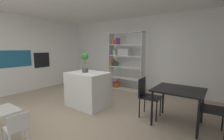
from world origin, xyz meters
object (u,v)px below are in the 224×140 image
at_px(kitchen_island, 88,89).
at_px(dining_chair_window_side, 219,106).
at_px(child_chair_right, 17,127).
at_px(dining_chair_island_side, 146,94).
at_px(built_in_oven, 42,60).
at_px(dining_table, 179,93).
at_px(open_bookshelf, 123,59).
at_px(potted_plant_on_island, 85,61).
at_px(child_table, 3,114).

distance_m(kitchen_island, dining_chair_window_side, 2.95).
height_order(child_chair_right, dining_chair_island_side, dining_chair_island_side).
xyz_separation_m(built_in_oven, kitchen_island, (2.80, -0.32, -0.65)).
xyz_separation_m(kitchen_island, dining_table, (2.24, 0.34, 0.20)).
distance_m(open_bookshelf, dining_chair_window_side, 3.54).
relative_size(built_in_oven, open_bookshelf, 0.28).
height_order(dining_table, dining_chair_window_side, dining_chair_window_side).
distance_m(kitchen_island, child_chair_right, 1.94).
xyz_separation_m(kitchen_island, potted_plant_on_island, (-0.06, -0.03, 0.78)).
bearing_deg(child_chair_right, child_table, -85.03).
height_order(kitchen_island, dining_chair_island_side, kitchen_island).
distance_m(built_in_oven, open_bookshelf, 3.17).
distance_m(built_in_oven, dining_table, 5.05).
bearing_deg(kitchen_island, dining_chair_window_side, 6.79).
xyz_separation_m(open_bookshelf, dining_chair_island_side, (1.68, -1.71, -0.62)).
bearing_deg(kitchen_island, potted_plant_on_island, -149.18).
height_order(built_in_oven, dining_chair_window_side, built_in_oven).
height_order(child_table, dining_chair_island_side, dining_chair_island_side).
bearing_deg(dining_table, built_in_oven, -179.82).
bearing_deg(child_table, kitchen_island, 82.30).
bearing_deg(potted_plant_on_island, open_bookshelf, 91.91).
height_order(potted_plant_on_island, dining_table, potted_plant_on_island).
bearing_deg(open_bookshelf, child_table, -91.92).
xyz_separation_m(potted_plant_on_island, open_bookshelf, (-0.07, 2.08, -0.09)).
relative_size(potted_plant_on_island, dining_table, 0.56).
height_order(kitchen_island, child_chair_right, kitchen_island).
relative_size(child_chair_right, dining_table, 0.59).
height_order(child_chair_right, dining_chair_window_side, dining_chair_window_side).
xyz_separation_m(child_table, dining_chair_window_side, (3.18, 2.26, 0.15)).
relative_size(open_bookshelf, child_chair_right, 3.84).
bearing_deg(potted_plant_on_island, dining_table, 9.27).
distance_m(open_bookshelf, dining_chair_island_side, 2.47).
height_order(dining_table, dining_chair_island_side, dining_chair_island_side).
bearing_deg(child_chair_right, dining_chair_island_side, 156.34).
distance_m(potted_plant_on_island, child_table, 2.07).
bearing_deg(dining_table, potted_plant_on_island, -170.73).
distance_m(potted_plant_on_island, open_bookshelf, 2.08).
bearing_deg(dining_table, child_chair_right, -130.71).
bearing_deg(child_chair_right, kitchen_island, -165.79).
distance_m(open_bookshelf, child_chair_right, 4.07).
xyz_separation_m(kitchen_island, dining_chair_island_side, (1.55, 0.33, 0.07)).
height_order(open_bookshelf, dining_chair_island_side, open_bookshelf).
relative_size(child_chair_right, dining_chair_island_side, 0.63).
distance_m(built_in_oven, dining_chair_window_side, 5.75).
xyz_separation_m(open_bookshelf, child_table, (-0.13, -3.95, -0.77)).
bearing_deg(child_table, dining_chair_island_side, 51.15).
xyz_separation_m(built_in_oven, open_bookshelf, (2.67, 1.72, 0.04)).
bearing_deg(child_table, potted_plant_on_island, 83.86).
relative_size(built_in_oven, child_chair_right, 1.07).
distance_m(child_table, dining_chair_island_side, 2.89).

